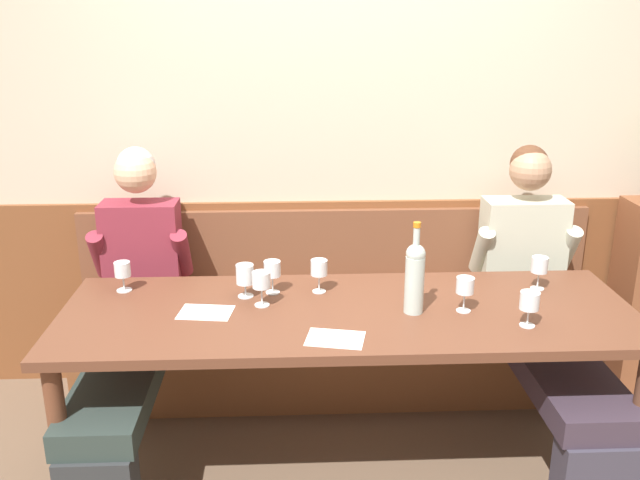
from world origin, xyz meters
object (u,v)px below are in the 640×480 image
wine_glass_mid_right (245,276)px  wine_glass_near_bucket (261,281)px  wine_glass_by_bottle (539,266)px  person_center_left_seat (543,307)px  wine_glass_center_front (123,271)px  wall_bench (337,342)px  dining_table (348,327)px  wine_glass_center_rear (272,270)px  wine_glass_mid_left (530,302)px  wine_glass_right_end (319,269)px  wine_glass_left_end (465,287)px  wine_bottle_green_tall (415,275)px  person_center_right_seat (130,312)px

wine_glass_mid_right → wine_glass_near_bucket: size_ratio=0.98×
wine_glass_by_bottle → wine_glass_mid_right: bearing=-178.7°
person_center_left_seat → wine_glass_by_bottle: bearing=-126.6°
wine_glass_by_bottle → wine_glass_center_front: size_ratio=1.12×
wall_bench → wine_glass_by_bottle: size_ratio=17.95×
dining_table → person_center_left_seat: 0.96m
wine_glass_by_bottle → wine_glass_center_rear: wine_glass_by_bottle is taller
wine_glass_mid_left → wine_glass_mid_right: 1.14m
wine_glass_right_end → wine_glass_near_bucket: (-0.24, -0.13, 0.00)m
wall_bench → wine_glass_left_end: (0.46, -0.68, 0.58)m
person_center_left_seat → wine_glass_center_front: person_center_left_seat is taller
wine_bottle_green_tall → wine_glass_center_front: wine_bottle_green_tall is taller
wine_bottle_green_tall → wine_glass_center_rear: (-0.57, 0.22, -0.05)m
wine_glass_mid_right → wine_glass_center_front: bearing=170.5°
dining_table → wine_glass_center_front: size_ratio=17.79×
wall_bench → wine_glass_mid_left: wall_bench is taller
wine_glass_right_end → wine_glass_left_end: same height
dining_table → person_center_left_seat: person_center_left_seat is taller
wine_glass_mid_right → wine_glass_center_front: wine_glass_mid_right is taller
wine_glass_right_end → wine_glass_mid_left: bearing=-25.7°
wine_glass_mid_left → wine_glass_near_bucket: size_ratio=0.95×
wine_glass_right_end → wine_glass_left_end: (0.57, -0.23, -0.00)m
person_center_left_seat → wine_glass_mid_left: bearing=-117.6°
wine_glass_by_bottle → wine_bottle_green_tall: bearing=-159.6°
wine_bottle_green_tall → wine_glass_near_bucket: 0.62m
wall_bench → person_center_left_seat: size_ratio=2.02×
wall_bench → wine_glass_near_bucket: size_ratio=17.95×
wall_bench → wine_glass_left_end: size_ratio=18.20×
wine_glass_by_bottle → wine_glass_center_rear: 1.15m
wall_bench → wine_glass_mid_left: (0.67, -0.83, 0.57)m
wine_glass_right_end → wine_glass_mid_right: bearing=-173.1°
wine_glass_mid_left → wine_glass_by_bottle: 0.40m
person_center_left_seat → wine_glass_center_front: bearing=-178.6°
wine_bottle_green_tall → wine_glass_center_front: size_ratio=2.88×
wine_glass_mid_right → wine_glass_center_rear: bearing=17.5°
wall_bench → wine_glass_by_bottle: 1.12m
wine_glass_center_rear → person_center_right_seat: bearing=170.8°
person_center_right_seat → wine_glass_center_front: 0.22m
wine_glass_center_rear → wine_glass_near_bucket: 0.14m
wine_glass_left_end → wine_bottle_green_tall: bearing=179.7°
wall_bench → person_center_right_seat: person_center_right_seat is taller
person_center_left_seat → wine_glass_near_bucket: 1.31m
wine_glass_mid_left → person_center_right_seat: bearing=163.6°
wine_glass_mid_left → wine_glass_near_bucket: wine_glass_near_bucket is taller
person_center_right_seat → wine_glass_by_bottle: 1.80m
wine_glass_mid_left → wine_glass_center_front: size_ratio=1.07×
wine_glass_mid_left → wine_glass_right_end: 0.87m
dining_table → wine_glass_center_front: wine_glass_center_front is taller
wall_bench → wine_glass_mid_left: size_ratio=18.82×
wall_bench → wine_glass_by_bottle: bearing=-28.9°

